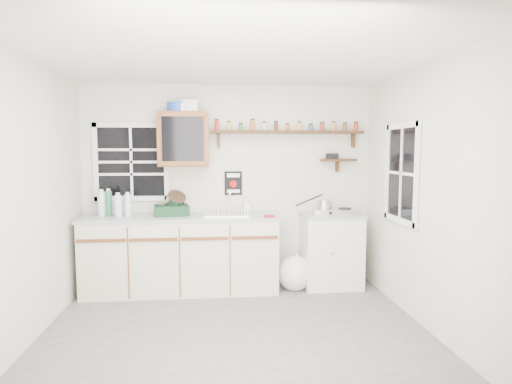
{
  "coord_description": "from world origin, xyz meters",
  "views": [
    {
      "loc": [
        -0.19,
        -3.79,
        1.69
      ],
      "look_at": [
        0.24,
        0.55,
        1.27
      ],
      "focal_mm": 30.0,
      "sensor_mm": 36.0,
      "label": 1
    }
  ],
  "objects_px": {
    "right_cabinet": "(331,250)",
    "upper_cabinet": "(184,139)",
    "hotplate": "(335,211)",
    "dish_rack": "(173,207)",
    "main_cabinet": "(182,253)",
    "spice_shelf": "(288,131)"
  },
  "relations": [
    {
      "from": "upper_cabinet",
      "to": "spice_shelf",
      "type": "height_order",
      "value": "upper_cabinet"
    },
    {
      "from": "main_cabinet",
      "to": "dish_rack",
      "type": "distance_m",
      "value": 0.57
    },
    {
      "from": "spice_shelf",
      "to": "hotplate",
      "type": "xyz_separation_m",
      "value": [
        0.56,
        -0.21,
        -0.98
      ]
    },
    {
      "from": "main_cabinet",
      "to": "hotplate",
      "type": "bearing_deg",
      "value": 0.17
    },
    {
      "from": "upper_cabinet",
      "to": "hotplate",
      "type": "height_order",
      "value": "upper_cabinet"
    },
    {
      "from": "dish_rack",
      "to": "hotplate",
      "type": "height_order",
      "value": "dish_rack"
    },
    {
      "from": "right_cabinet",
      "to": "spice_shelf",
      "type": "bearing_deg",
      "value": 160.21
    },
    {
      "from": "upper_cabinet",
      "to": "hotplate",
      "type": "bearing_deg",
      "value": -4.31
    },
    {
      "from": "spice_shelf",
      "to": "dish_rack",
      "type": "distance_m",
      "value": 1.69
    },
    {
      "from": "dish_rack",
      "to": "spice_shelf",
      "type": "bearing_deg",
      "value": -2.69
    },
    {
      "from": "spice_shelf",
      "to": "dish_rack",
      "type": "relative_size",
      "value": 4.29
    },
    {
      "from": "main_cabinet",
      "to": "spice_shelf",
      "type": "xyz_separation_m",
      "value": [
        1.31,
        0.21,
        1.47
      ]
    },
    {
      "from": "right_cabinet",
      "to": "hotplate",
      "type": "xyz_separation_m",
      "value": [
        0.04,
        -0.02,
        0.49
      ]
    },
    {
      "from": "main_cabinet",
      "to": "upper_cabinet",
      "type": "distance_m",
      "value": 1.37
    },
    {
      "from": "dish_rack",
      "to": "upper_cabinet",
      "type": "bearing_deg",
      "value": 26.79
    },
    {
      "from": "main_cabinet",
      "to": "spice_shelf",
      "type": "relative_size",
      "value": 1.21
    },
    {
      "from": "main_cabinet",
      "to": "right_cabinet",
      "type": "xyz_separation_m",
      "value": [
        1.83,
        0.03,
        -0.01
      ]
    },
    {
      "from": "right_cabinet",
      "to": "dish_rack",
      "type": "relative_size",
      "value": 2.04
    },
    {
      "from": "right_cabinet",
      "to": "hotplate",
      "type": "distance_m",
      "value": 0.49
    },
    {
      "from": "right_cabinet",
      "to": "hotplate",
      "type": "bearing_deg",
      "value": -28.91
    },
    {
      "from": "right_cabinet",
      "to": "upper_cabinet",
      "type": "bearing_deg",
      "value": 176.24
    },
    {
      "from": "spice_shelf",
      "to": "hotplate",
      "type": "bearing_deg",
      "value": -20.42
    }
  ]
}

